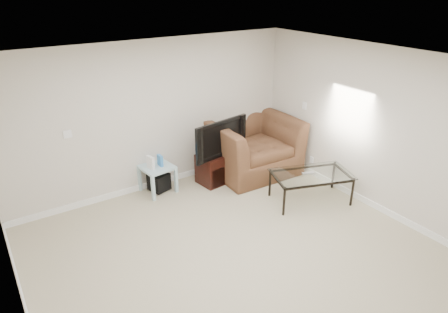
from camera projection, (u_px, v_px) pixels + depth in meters
floor at (243, 260)px, 5.17m from camera, size 5.00×5.00×0.00m
ceiling at (248, 67)px, 4.14m from camera, size 5.00×5.00×0.00m
wall_back at (155, 117)px, 6.55m from camera, size 5.00×0.02×2.50m
wall_left at (8, 247)px, 3.40m from camera, size 0.02×5.00×2.50m
wall_right at (381, 132)px, 5.91m from camera, size 0.02×5.00×2.50m
plate_back at (68, 134)px, 5.84m from camera, size 0.12×0.02×0.12m
plate_right_switch at (304, 106)px, 7.12m from camera, size 0.02×0.09×0.13m
plate_right_outlet at (312, 160)px, 7.28m from camera, size 0.02×0.08×0.12m
tv_stand at (216, 167)px, 7.07m from camera, size 0.69×0.52×0.53m
dvd_player at (218, 159)px, 6.97m from camera, size 0.41×0.31×0.05m
television at (217, 137)px, 6.81m from camera, size 1.05×0.38×0.64m
side_table at (158, 179)px, 6.74m from camera, size 0.55×0.55×0.47m
subwoofer at (159, 181)px, 6.80m from camera, size 0.37×0.37×0.30m
game_console at (151, 163)px, 6.51m from camera, size 0.08×0.17×0.22m
game_case at (160, 160)px, 6.62m from camera, size 0.05×0.14×0.19m
recliner at (252, 137)px, 7.29m from camera, size 1.59×1.07×1.36m
coffee_table at (310, 187)px, 6.45m from camera, size 1.40×1.07×0.49m
remote at (308, 173)px, 6.35m from camera, size 0.20×0.12×0.02m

